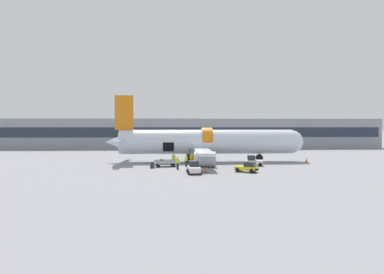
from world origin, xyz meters
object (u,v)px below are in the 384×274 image
at_px(airplane, 204,142).
at_px(suitcase_on_tarmac_upright, 152,166).
at_px(baggage_tug_lead, 253,161).
at_px(baggage_tug_rear, 247,168).
at_px(ground_crew_driver, 192,159).
at_px(ground_crew_loader_b, 186,160).
at_px(ground_crew_loader_a, 174,159).
at_px(baggage_cart_loading, 166,163).
at_px(baggage_tug_mid, 194,168).
at_px(ground_crew_supervisor, 178,163).

distance_m(airplane, suitcase_on_tarmac_upright, 11.59).
distance_m(baggage_tug_lead, baggage_tug_rear, 6.97).
distance_m(airplane, ground_crew_driver, 5.25).
bearing_deg(ground_crew_loader_b, ground_crew_loader_a, 124.57).
xyz_separation_m(ground_crew_loader_b, ground_crew_driver, (0.92, 1.62, 0.03)).
height_order(airplane, baggage_cart_loading, airplane).
height_order(baggage_tug_mid, ground_crew_loader_b, ground_crew_loader_b).
height_order(baggage_tug_mid, ground_crew_driver, ground_crew_driver).
relative_size(baggage_cart_loading, ground_crew_driver, 2.38).
xyz_separation_m(baggage_tug_lead, ground_crew_loader_b, (-9.87, 0.08, 0.24)).
bearing_deg(baggage_cart_loading, ground_crew_driver, 27.12).
bearing_deg(baggage_tug_mid, baggage_tug_rear, 7.84).
xyz_separation_m(baggage_cart_loading, ground_crew_supervisor, (1.60, -2.90, 0.35)).
relative_size(airplane, ground_crew_driver, 18.57).
distance_m(airplane, ground_crew_supervisor, 10.30).
distance_m(baggage_tug_mid, ground_crew_driver, 9.20).
bearing_deg(ground_crew_supervisor, ground_crew_driver, 65.78).
height_order(baggage_tug_lead, baggage_tug_mid, baggage_tug_mid).
bearing_deg(ground_crew_driver, suitcase_on_tarmac_upright, -146.03).
height_order(baggage_tug_lead, ground_crew_supervisor, ground_crew_supervisor).
xyz_separation_m(airplane, suitcase_on_tarmac_upright, (-7.91, -8.00, -2.79)).
relative_size(airplane, baggage_cart_loading, 7.81).
bearing_deg(baggage_tug_rear, suitcase_on_tarmac_upright, 160.10).
distance_m(ground_crew_driver, suitcase_on_tarmac_upright, 6.85).
bearing_deg(suitcase_on_tarmac_upright, ground_crew_loader_b, 24.90).
xyz_separation_m(baggage_tug_rear, ground_crew_loader_b, (-7.53, 6.64, 0.31)).
xyz_separation_m(ground_crew_driver, ground_crew_supervisor, (-2.17, -4.83, -0.04)).
height_order(baggage_tug_rear, suitcase_on_tarmac_upright, baggage_tug_rear).
xyz_separation_m(baggage_tug_rear, suitcase_on_tarmac_upright, (-12.28, 4.44, -0.21)).
xyz_separation_m(baggage_tug_mid, baggage_tug_rear, (6.79, 0.93, -0.10)).
bearing_deg(ground_crew_driver, baggage_cart_loading, -152.88).
bearing_deg(ground_crew_loader_a, ground_crew_driver, -20.03).
relative_size(baggage_tug_lead, ground_crew_loader_b, 1.63).
height_order(baggage_cart_loading, ground_crew_loader_b, ground_crew_loader_b).
height_order(baggage_cart_loading, suitcase_on_tarmac_upright, baggage_cart_loading).
xyz_separation_m(ground_crew_loader_b, ground_crew_supervisor, (-1.25, -3.22, -0.01)).
relative_size(baggage_tug_lead, baggage_tug_mid, 0.93).
distance_m(ground_crew_driver, ground_crew_supervisor, 5.30).
bearing_deg(ground_crew_loader_b, baggage_tug_rear, -41.41).
distance_m(baggage_tug_rear, ground_crew_supervisor, 9.43).
distance_m(baggage_tug_rear, ground_crew_loader_b, 10.05).
bearing_deg(ground_crew_supervisor, airplane, 63.92).
distance_m(baggage_tug_mid, ground_crew_loader_b, 7.62).
relative_size(ground_crew_loader_a, suitcase_on_tarmac_upright, 1.96).
distance_m(baggage_tug_rear, ground_crew_loader_a, 13.14).
bearing_deg(ground_crew_supervisor, suitcase_on_tarmac_upright, 163.76).
bearing_deg(ground_crew_loader_a, baggage_tug_lead, -12.97).
bearing_deg(airplane, baggage_cart_loading, -134.51).
xyz_separation_m(ground_crew_loader_a, suitcase_on_tarmac_upright, (-2.95, -4.81, -0.50)).
bearing_deg(ground_crew_driver, ground_crew_loader_a, 159.97).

